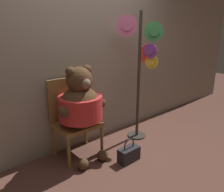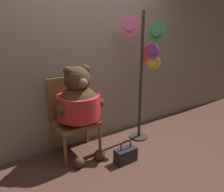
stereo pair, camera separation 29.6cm
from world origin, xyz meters
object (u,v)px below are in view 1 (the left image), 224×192
object	(u,v)px
chair	(73,115)
hat_display_rack	(142,65)
teddy_bear	(81,105)
handbag_on_ground	(129,154)

from	to	relation	value
chair	hat_display_rack	xyz separation A→B (m)	(1.02, -0.23, 0.58)
teddy_bear	handbag_on_ground	distance (m)	0.87
hat_display_rack	handbag_on_ground	size ratio (longest dim) A/B	6.04
chair	teddy_bear	distance (m)	0.24
chair	handbag_on_ground	world-z (taller)	chair
teddy_bear	hat_display_rack	bearing A→B (deg)	-4.20
teddy_bear	hat_display_rack	world-z (taller)	hat_display_rack
chair	hat_display_rack	world-z (taller)	hat_display_rack
teddy_bear	handbag_on_ground	size ratio (longest dim) A/B	3.92
hat_display_rack	handbag_on_ground	xyz separation A→B (m)	(-0.61, -0.39, -1.03)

